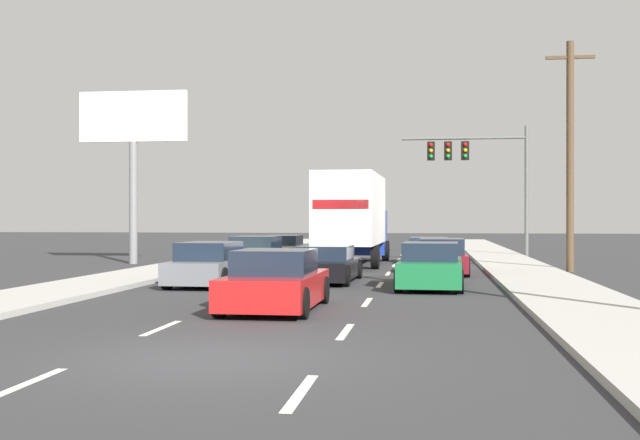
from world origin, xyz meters
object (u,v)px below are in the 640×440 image
at_px(car_gray, 212,265).
at_px(car_red, 275,283).
at_px(car_silver, 285,249).
at_px(traffic_signal_mast, 469,159).
at_px(car_green, 431,267).
at_px(car_white, 429,251).
at_px(car_maroon, 441,258).
at_px(roadside_billboard, 133,137).
at_px(utility_pole_mid, 570,153).
at_px(box_truck, 353,214).
at_px(car_black, 326,265).
at_px(car_yellow, 256,255).

bearing_deg(car_gray, car_red, -63.01).
xyz_separation_m(car_silver, traffic_signal_mast, (8.84, 4.88, 4.53)).
bearing_deg(car_green, car_white, 90.28).
xyz_separation_m(car_red, car_maroon, (3.80, 12.06, -0.02)).
distance_m(car_green, roadside_billboard, 17.44).
bearing_deg(car_silver, car_gray, -88.86).
distance_m(car_red, utility_pole_mid, 16.67).
bearing_deg(box_truck, car_maroon, -50.75).
bearing_deg(box_truck, car_gray, -107.85).
bearing_deg(box_truck, car_green, -72.79).
bearing_deg(car_red, car_silver, 99.74).
height_order(car_black, traffic_signal_mast, traffic_signal_mast).
xyz_separation_m(car_white, roadside_billboard, (-12.93, -2.72, 5.05)).
distance_m(car_gray, box_truck, 10.93).
relative_size(box_truck, utility_pole_mid, 1.04).
bearing_deg(car_white, utility_pole_mid, -46.16).
bearing_deg(car_gray, car_yellow, 90.49).
bearing_deg(car_yellow, roadside_billboard, 149.60).
distance_m(car_maroon, utility_pole_mid, 6.41).
height_order(car_gray, car_maroon, car_gray).
distance_m(traffic_signal_mast, roadside_billboard, 17.21).
distance_m(car_yellow, car_green, 9.47).
distance_m(car_black, utility_pole_mid, 11.12).
xyz_separation_m(car_white, utility_pole_mid, (5.27, -5.49, 3.94)).
bearing_deg(utility_pole_mid, roadside_billboard, 171.35).
xyz_separation_m(car_green, traffic_signal_mast, (1.99, 18.93, 4.48)).
bearing_deg(car_green, box_truck, 107.21).
height_order(car_white, roadside_billboard, roadside_billboard).
bearing_deg(box_truck, car_yellow, -131.98).
relative_size(car_silver, car_white, 0.94).
height_order(car_red, car_maroon, car_red).
xyz_separation_m(car_red, car_green, (3.40, 6.01, -0.01)).
height_order(car_red, car_white, car_red).
xyz_separation_m(car_yellow, car_green, (6.63, -6.76, -0.01)).
bearing_deg(car_yellow, car_white, 44.52).
distance_m(car_silver, roadside_billboard, 8.70).
bearing_deg(car_white, car_red, -99.84).
distance_m(box_truck, car_black, 8.95).
xyz_separation_m(utility_pole_mid, roadside_billboard, (-18.20, 2.77, 1.11)).
xyz_separation_m(car_black, traffic_signal_mast, (5.27, 17.21, 4.55)).
height_order(car_silver, utility_pole_mid, utility_pole_mid).
bearing_deg(car_white, car_yellow, -135.48).
height_order(car_gray, box_truck, box_truck).
height_order(car_yellow, car_red, car_red).
bearing_deg(car_black, roadside_billboard, 137.91).
bearing_deg(car_maroon, car_black, -130.34).
height_order(car_white, car_maroon, car_maroon).
relative_size(car_gray, car_red, 1.14).
bearing_deg(roadside_billboard, car_green, -38.94).
bearing_deg(box_truck, car_silver, 135.44).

